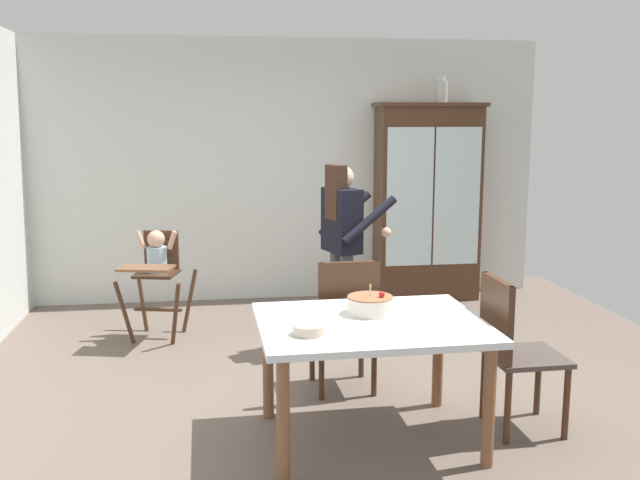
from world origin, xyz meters
name	(u,v)px	position (x,y,z in m)	size (l,w,h in m)	color
ground_plane	(326,388)	(0.00, 0.00, 0.00)	(6.24, 6.24, 0.00)	#66564C
wall_back	(287,171)	(0.00, 2.63, 1.35)	(5.32, 0.06, 2.70)	silver
china_cabinet	(427,202)	(1.44, 2.37, 1.03)	(1.11, 0.48, 2.05)	#422819
ceramic_vase	(441,91)	(1.56, 2.37, 2.16)	(0.13, 0.13, 0.27)	#B2B7B2
high_chair_with_toddler	(157,264)	(-1.26, 1.37, 0.65)	(0.69, 0.78, 0.95)	#422819
adult_person	(343,234)	(0.27, 0.86, 0.97)	(0.61, 0.60, 1.53)	#47474C
dining_table	(371,336)	(0.13, -0.85, 0.65)	(1.33, 1.06, 0.74)	silver
birthday_cake	(370,305)	(0.16, -0.70, 0.79)	(0.28, 0.28, 0.19)	beige
serving_bowl	(309,329)	(-0.26, -1.05, 0.77)	(0.18, 0.18, 0.06)	#C6AD93
dining_chair_far_side	(346,316)	(0.12, -0.11, 0.56)	(0.46, 0.46, 0.96)	#422819
dining_chair_right_end	(510,343)	(1.01, -0.83, 0.56)	(0.44, 0.44, 0.96)	#422819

